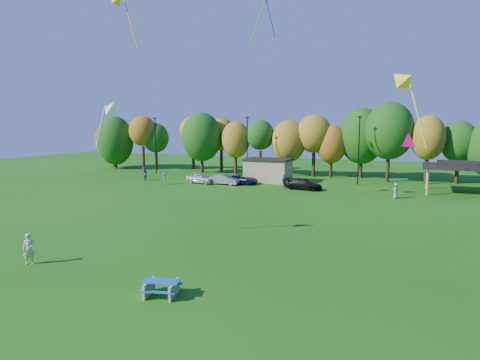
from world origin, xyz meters
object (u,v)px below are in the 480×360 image
at_px(picnic_table, 161,287).
at_px(car_d, 304,184).
at_px(kite_flyer, 29,249).
at_px(car_b, 225,180).
at_px(car_c, 241,179).
at_px(car_a, 201,178).

xyz_separation_m(picnic_table, car_d, (-2.14, 34.87, 0.24)).
bearing_deg(car_d, kite_flyer, 175.94).
distance_m(picnic_table, car_d, 34.94).
xyz_separation_m(kite_flyer, car_b, (-3.39, 34.12, -0.23)).
distance_m(kite_flyer, car_d, 34.77).
bearing_deg(picnic_table, car_c, 93.51).
bearing_deg(car_a, car_b, -77.00).
relative_size(picnic_table, car_b, 0.49).
bearing_deg(car_a, car_c, -64.01).
bearing_deg(picnic_table, kite_flyer, 161.08).
bearing_deg(car_b, car_c, -52.77).
xyz_separation_m(kite_flyer, car_c, (-1.53, 35.48, -0.27)).
height_order(picnic_table, car_c, car_c).
height_order(car_a, car_c, car_a).
bearing_deg(picnic_table, car_a, 101.85).
bearing_deg(car_d, picnic_table, -168.13).
bearing_deg(car_b, car_a, 94.17).
relative_size(kite_flyer, car_d, 0.39).
bearing_deg(picnic_table, car_d, 79.99).
bearing_deg(car_d, car_a, 98.45).
xyz_separation_m(car_a, car_d, (14.38, 0.02, -0.06)).
relative_size(car_a, car_b, 1.04).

